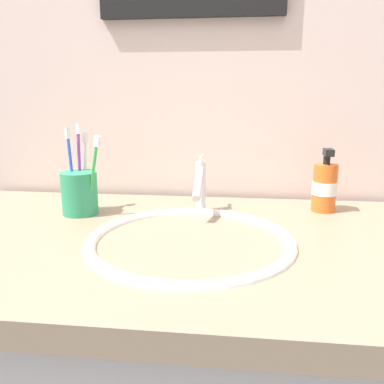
{
  "coord_description": "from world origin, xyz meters",
  "views": [
    {
      "loc": [
        0.12,
        -0.72,
        1.09
      ],
      "look_at": [
        0.04,
        0.01,
        0.91
      ],
      "focal_mm": 36.91,
      "sensor_mm": 36.0,
      "label": 1
    }
  ],
  "objects_px": {
    "toothbrush_green": "(93,170)",
    "toothbrush_white": "(85,166)",
    "toothbrush_cup": "(80,193)",
    "toothbrush_purple": "(79,162)",
    "soap_dispenser": "(325,187)",
    "toothbrush_blue": "(71,165)",
    "faucet": "(200,184)"
  },
  "relations": [
    {
      "from": "toothbrush_green",
      "to": "toothbrush_white",
      "type": "distance_m",
      "value": 0.07
    },
    {
      "from": "toothbrush_cup",
      "to": "toothbrush_purple",
      "type": "relative_size",
      "value": 0.49
    },
    {
      "from": "toothbrush_green",
      "to": "toothbrush_purple",
      "type": "distance_m",
      "value": 0.07
    },
    {
      "from": "toothbrush_white",
      "to": "toothbrush_purple",
      "type": "bearing_deg",
      "value": -136.86
    },
    {
      "from": "soap_dispenser",
      "to": "toothbrush_blue",
      "type": "bearing_deg",
      "value": -172.23
    },
    {
      "from": "toothbrush_cup",
      "to": "toothbrush_purple",
      "type": "xyz_separation_m",
      "value": [
        -0.01,
        0.03,
        0.07
      ]
    },
    {
      "from": "faucet",
      "to": "toothbrush_blue",
      "type": "relative_size",
      "value": 0.76
    },
    {
      "from": "faucet",
      "to": "toothbrush_purple",
      "type": "bearing_deg",
      "value": -177.73
    },
    {
      "from": "faucet",
      "to": "toothbrush_white",
      "type": "relative_size",
      "value": 0.81
    },
    {
      "from": "soap_dispenser",
      "to": "toothbrush_white",
      "type": "bearing_deg",
      "value": -174.54
    },
    {
      "from": "toothbrush_blue",
      "to": "toothbrush_green",
      "type": "height_order",
      "value": "toothbrush_blue"
    },
    {
      "from": "faucet",
      "to": "toothbrush_green",
      "type": "xyz_separation_m",
      "value": [
        -0.23,
        -0.06,
        0.04
      ]
    },
    {
      "from": "toothbrush_green",
      "to": "toothbrush_white",
      "type": "xyz_separation_m",
      "value": [
        -0.04,
        0.05,
        -0.0
      ]
    },
    {
      "from": "toothbrush_cup",
      "to": "toothbrush_blue",
      "type": "bearing_deg",
      "value": 156.98
    },
    {
      "from": "toothbrush_cup",
      "to": "soap_dispenser",
      "type": "relative_size",
      "value": 0.66
    },
    {
      "from": "toothbrush_white",
      "to": "toothbrush_cup",
      "type": "bearing_deg",
      "value": -96.44
    },
    {
      "from": "soap_dispenser",
      "to": "toothbrush_purple",
      "type": "bearing_deg",
      "value": -173.71
    },
    {
      "from": "toothbrush_white",
      "to": "faucet",
      "type": "bearing_deg",
      "value": 0.41
    },
    {
      "from": "soap_dispenser",
      "to": "toothbrush_cup",
      "type": "bearing_deg",
      "value": -171.16
    },
    {
      "from": "faucet",
      "to": "toothbrush_purple",
      "type": "height_order",
      "value": "toothbrush_purple"
    },
    {
      "from": "faucet",
      "to": "toothbrush_blue",
      "type": "bearing_deg",
      "value": -174.58
    },
    {
      "from": "toothbrush_green",
      "to": "toothbrush_white",
      "type": "bearing_deg",
      "value": 126.48
    },
    {
      "from": "faucet",
      "to": "soap_dispenser",
      "type": "xyz_separation_m",
      "value": [
        0.29,
        0.05,
        -0.01
      ]
    },
    {
      "from": "toothbrush_green",
      "to": "soap_dispenser",
      "type": "height_order",
      "value": "toothbrush_green"
    },
    {
      "from": "faucet",
      "to": "toothbrush_cup",
      "type": "bearing_deg",
      "value": -172.52
    },
    {
      "from": "toothbrush_cup",
      "to": "toothbrush_white",
      "type": "xyz_separation_m",
      "value": [
        0.0,
        0.03,
        0.06
      ]
    },
    {
      "from": "faucet",
      "to": "toothbrush_purple",
      "type": "relative_size",
      "value": 0.73
    },
    {
      "from": "toothbrush_cup",
      "to": "soap_dispenser",
      "type": "distance_m",
      "value": 0.58
    },
    {
      "from": "toothbrush_purple",
      "to": "toothbrush_blue",
      "type": "bearing_deg",
      "value": -128.33
    },
    {
      "from": "toothbrush_white",
      "to": "toothbrush_blue",
      "type": "bearing_deg",
      "value": -131.63
    },
    {
      "from": "faucet",
      "to": "toothbrush_white",
      "type": "bearing_deg",
      "value": -179.59
    },
    {
      "from": "toothbrush_white",
      "to": "toothbrush_purple",
      "type": "relative_size",
      "value": 0.89
    }
  ]
}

